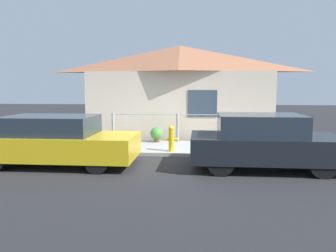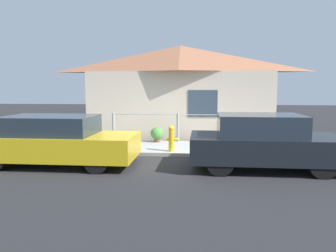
{
  "view_description": "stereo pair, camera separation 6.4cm",
  "coord_description": "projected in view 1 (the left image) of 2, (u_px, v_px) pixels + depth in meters",
  "views": [
    {
      "loc": [
        0.59,
        -9.71,
        2.09
      ],
      "look_at": [
        -0.21,
        0.3,
        0.9
      ],
      "focal_mm": 35.0,
      "sensor_mm": 36.0,
      "label": 1
    },
    {
      "loc": [
        0.65,
        -9.71,
        2.09
      ],
      "look_at": [
        -0.21,
        0.3,
        0.9
      ],
      "focal_mm": 35.0,
      "sensor_mm": 36.0,
      "label": 2
    }
  ],
  "objects": [
    {
      "name": "potted_plant_by_fence",
      "position": [
        87.0,
        134.0,
        11.77
      ],
      "size": [
        0.48,
        0.48,
        0.59
      ],
      "color": "slate",
      "rests_on": "sidewalk"
    },
    {
      "name": "potted_plant_near_hydrant",
      "position": [
        157.0,
        134.0,
        11.87
      ],
      "size": [
        0.46,
        0.46,
        0.54
      ],
      "color": "brown",
      "rests_on": "sidewalk"
    },
    {
      "name": "house",
      "position": [
        180.0,
        64.0,
        13.2
      ],
      "size": [
        7.66,
        2.23,
        3.77
      ],
      "color": "beige",
      "rests_on": "ground_plane"
    },
    {
      "name": "sidewalk",
      "position": [
        176.0,
        148.0,
        11.05
      ],
      "size": [
        24.0,
        2.32,
        0.11
      ],
      "color": "#9E9E99",
      "rests_on": "ground_plane"
    },
    {
      "name": "car_left",
      "position": [
        56.0,
        141.0,
        8.78
      ],
      "size": [
        4.24,
        1.81,
        1.33
      ],
      "rotation": [
        0.0,
        0.0,
        -0.01
      ],
      "color": "gold",
      "rests_on": "ground_plane"
    },
    {
      "name": "ground_plane",
      "position": [
        174.0,
        157.0,
        9.91
      ],
      "size": [
        60.0,
        60.0,
        0.0
      ],
      "primitive_type": "plane",
      "color": "#262628"
    },
    {
      "name": "fire_hydrant",
      "position": [
        171.0,
        138.0,
        10.15
      ],
      "size": [
        0.4,
        0.18,
        0.81
      ],
      "color": "yellow",
      "rests_on": "sidewalk"
    },
    {
      "name": "car_right",
      "position": [
        264.0,
        142.0,
        8.34
      ],
      "size": [
        3.81,
        1.83,
        1.41
      ],
      "rotation": [
        0.0,
        0.0,
        -0.02
      ],
      "color": "black",
      "rests_on": "ground_plane"
    },
    {
      "name": "fence",
      "position": [
        178.0,
        126.0,
        11.97
      ],
      "size": [
        4.9,
        0.1,
        1.04
      ],
      "color": "#999993",
      "rests_on": "sidewalk"
    }
  ]
}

